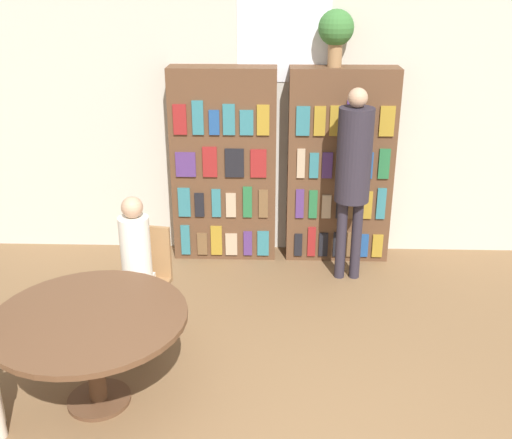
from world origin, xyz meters
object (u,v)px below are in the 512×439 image
(flower_vase, at_px, (336,30))
(seated_reader_left, at_px, (134,264))
(bookshelf_left, at_px, (224,166))
(chair_left_side, at_px, (145,275))
(bookshelf_right, at_px, (340,167))
(librarian_standing, at_px, (354,165))
(reading_table, at_px, (91,329))

(flower_vase, bearing_deg, seated_reader_left, -134.87)
(bookshelf_left, relative_size, seated_reader_left, 1.61)
(bookshelf_left, relative_size, chair_left_side, 2.22)
(flower_vase, relative_size, chair_left_side, 0.59)
(bookshelf_left, bearing_deg, bookshelf_right, -0.00)
(bookshelf_right, distance_m, seated_reader_left, 2.42)
(flower_vase, xyz_separation_m, librarian_standing, (0.17, -0.51, -1.14))
(bookshelf_left, height_order, reading_table, bookshelf_left)
(chair_left_side, bearing_deg, bookshelf_right, -130.69)
(bookshelf_left, distance_m, reading_table, 2.57)
(bookshelf_right, xyz_separation_m, chair_left_side, (-1.72, -1.47, -0.49))
(flower_vase, xyz_separation_m, seated_reader_left, (-1.64, -1.65, -1.62))
(flower_vase, height_order, librarian_standing, flower_vase)
(chair_left_side, height_order, seated_reader_left, seated_reader_left)
(chair_left_side, distance_m, seated_reader_left, 0.26)
(bookshelf_left, xyz_separation_m, flower_vase, (1.07, 0.00, 1.32))
(bookshelf_left, bearing_deg, chair_left_side, -110.51)
(reading_table, distance_m, chair_left_side, 0.99)
(librarian_standing, bearing_deg, seated_reader_left, -147.77)
(flower_vase, distance_m, chair_left_side, 2.84)
(reading_table, distance_m, seated_reader_left, 0.81)
(seated_reader_left, distance_m, librarian_standing, 2.20)
(bookshelf_left, relative_size, flower_vase, 3.77)
(chair_left_side, xyz_separation_m, librarian_standing, (1.79, 0.96, 0.67))
(bookshelf_right, bearing_deg, chair_left_side, -139.59)
(reading_table, bearing_deg, seated_reader_left, 81.10)
(seated_reader_left, relative_size, librarian_standing, 0.66)
(flower_vase, bearing_deg, bookshelf_left, -179.76)
(bookshelf_right, xyz_separation_m, flower_vase, (-0.10, 0.00, 1.32))
(bookshelf_right, bearing_deg, librarian_standing, -82.22)
(reading_table, bearing_deg, librarian_standing, 44.97)
(bookshelf_left, distance_m, bookshelf_right, 1.17)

